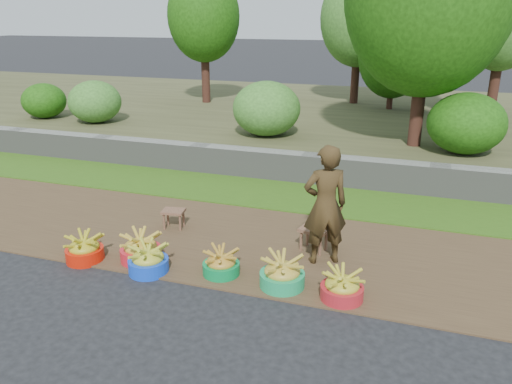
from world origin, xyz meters
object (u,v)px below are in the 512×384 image
(basin_d, at_px, (221,264))
(basin_f, at_px, (342,287))
(basin_b, at_px, (141,249))
(stool_right, at_px, (314,233))
(basin_c, at_px, (148,260))
(basin_e, at_px, (282,274))
(vendor_woman, at_px, (325,205))
(basin_a, at_px, (84,249))
(stool_left, at_px, (173,214))

(basin_d, distance_m, basin_f, 1.46)
(basin_b, distance_m, basin_d, 1.10)
(basin_b, height_order, stool_right, basin_b)
(basin_c, relative_size, basin_e, 0.94)
(basin_e, bearing_deg, vendor_woman, 66.90)
(basin_e, bearing_deg, basin_a, -176.44)
(basin_c, distance_m, basin_f, 2.32)
(stool_left, bearing_deg, basin_b, -85.79)
(stool_left, relative_size, stool_right, 0.85)
(basin_a, xyz_separation_m, basin_f, (3.24, 0.11, -0.00))
(basin_b, bearing_deg, stool_right, 25.61)
(basin_d, bearing_deg, basin_c, -166.19)
(basin_e, height_order, vendor_woman, vendor_woman)
(basin_e, distance_m, basin_f, 0.69)
(basin_b, xyz_separation_m, basin_c, (0.23, -0.22, -0.01))
(basin_a, xyz_separation_m, basin_b, (0.69, 0.21, 0.01))
(basin_a, height_order, basin_e, basin_e)
(basin_d, xyz_separation_m, basin_e, (0.77, -0.04, 0.02))
(basin_a, relative_size, basin_d, 1.07)
(basin_f, bearing_deg, basin_c, -177.11)
(basin_a, height_order, stool_right, basin_a)
(basin_d, bearing_deg, stool_left, 138.15)
(basin_b, height_order, basin_e, same)
(basin_c, height_order, basin_d, basin_c)
(basin_e, xyz_separation_m, basin_f, (0.69, -0.05, -0.01))
(basin_e, distance_m, vendor_woman, 1.01)
(basin_c, distance_m, stool_left, 1.30)
(basin_b, height_order, basin_f, basin_b)
(basin_d, bearing_deg, basin_e, -3.12)
(basin_f, distance_m, stool_right, 1.20)
(basin_a, distance_m, basin_e, 2.56)
(basin_a, relative_size, basin_b, 0.92)
(basin_e, xyz_separation_m, vendor_woman, (0.32, 0.75, 0.60))
(basin_b, height_order, basin_c, basin_b)
(basin_c, bearing_deg, vendor_woman, 25.28)
(basin_a, bearing_deg, basin_c, -0.70)
(basin_f, relative_size, stool_left, 1.35)
(stool_right, relative_size, vendor_woman, 0.27)
(basin_d, height_order, basin_e, basin_e)
(basin_b, bearing_deg, basin_d, -0.39)
(basin_a, height_order, stool_left, basin_a)
(vendor_woman, bearing_deg, stool_right, -83.11)
(basin_a, bearing_deg, stool_left, 63.97)
(basin_b, relative_size, basin_d, 1.16)
(basin_c, height_order, basin_e, basin_e)
(basin_d, xyz_separation_m, vendor_woman, (1.09, 0.71, 0.63))
(basin_e, bearing_deg, basin_f, -4.37)
(basin_b, bearing_deg, basin_e, -1.51)
(vendor_woman, bearing_deg, basin_a, -9.95)
(basin_a, bearing_deg, stool_right, 23.47)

